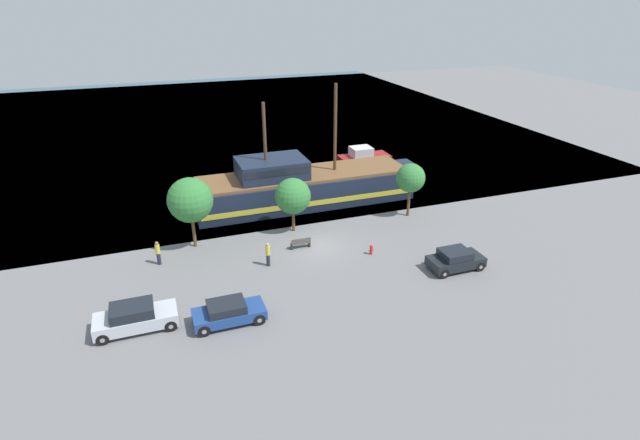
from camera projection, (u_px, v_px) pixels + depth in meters
ground_plane at (318, 246)px, 38.05m from camera, size 160.00×160.00×0.00m
water_surface at (221, 120)px, 75.69m from camera, size 80.00×80.00×0.00m
pirate_ship at (302, 185)px, 45.23m from camera, size 21.06×5.26×10.57m
moored_boat_dockside at (364, 158)px, 55.57m from camera, size 5.65×2.54×2.08m
parked_car_curb_front at (228, 312)px, 29.00m from camera, size 4.17×1.88×1.37m
parked_car_curb_mid at (455, 260)px, 34.67m from camera, size 3.84×1.95×1.45m
parked_car_curb_rear at (135, 317)px, 28.41m from camera, size 4.59×1.99×1.59m
fire_hydrant at (371, 249)px, 36.72m from camera, size 0.42×0.25×0.76m
bench_promenade_east at (301, 243)px, 37.60m from camera, size 1.51×0.45×0.85m
pedestrian_walking_near at (158, 253)px, 35.16m from camera, size 0.32×0.32×1.79m
pedestrian_walking_far at (268, 254)px, 34.97m from camera, size 0.32×0.32×1.79m
tree_row_east at (190, 200)px, 36.48m from camera, size 3.34×3.34×5.47m
tree_row_mideast at (293, 196)px, 39.28m from camera, size 2.86×2.86×4.45m
tree_row_midwest at (411, 178)px, 41.86m from camera, size 2.45×2.45×4.67m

